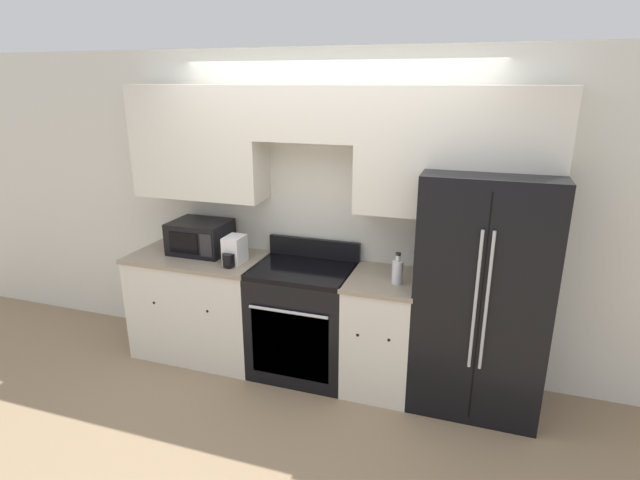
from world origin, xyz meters
name	(u,v)px	position (x,y,z in m)	size (l,w,h in m)	color
ground_plane	(308,393)	(0.00, 0.00, 0.00)	(12.00, 12.00, 0.00)	#937A5B
wall_back	(332,186)	(0.01, 0.58, 1.55)	(8.00, 0.39, 2.60)	silver
lower_cabinets_left	(201,304)	(-1.11, 0.31, 0.46)	(1.15, 0.64, 0.92)	silver
lower_cabinets_right	(381,332)	(0.51, 0.31, 0.46)	(0.54, 0.64, 0.92)	silver
oven_range	(303,320)	(-0.15, 0.31, 0.47)	(0.80, 0.65, 1.08)	black
refrigerator	(481,293)	(1.22, 0.34, 0.89)	(0.91, 0.71, 1.77)	black
microwave	(201,237)	(-1.12, 0.40, 1.06)	(0.48, 0.40, 0.28)	black
bottle	(397,271)	(0.62, 0.24, 1.02)	(0.08, 0.08, 0.24)	silver
electric_kettle	(234,251)	(-0.71, 0.24, 1.03)	(0.14, 0.26, 0.23)	white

